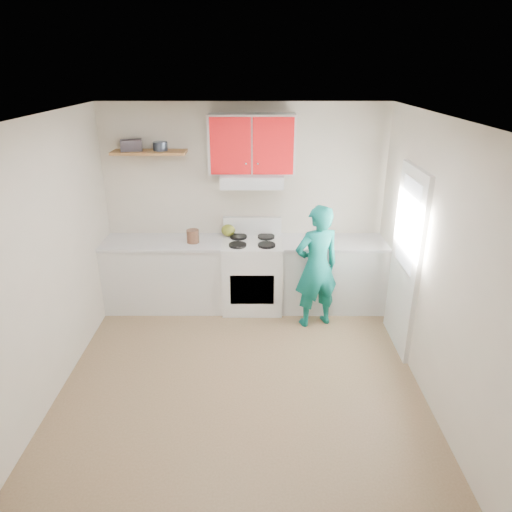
{
  "coord_description": "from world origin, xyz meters",
  "views": [
    {
      "loc": [
        0.16,
        -3.93,
        3.0
      ],
      "look_at": [
        0.15,
        0.55,
        1.15
      ],
      "focal_mm": 32.5,
      "sensor_mm": 36.0,
      "label": 1
    }
  ],
  "objects_px": {
    "kettle": "(228,230)",
    "crock": "(193,237)",
    "person": "(317,267)",
    "tin": "(160,146)",
    "stove": "(252,275)"
  },
  "relations": [
    {
      "from": "kettle",
      "to": "crock",
      "type": "relative_size",
      "value": 0.97
    },
    {
      "from": "kettle",
      "to": "crock",
      "type": "height_order",
      "value": "crock"
    },
    {
      "from": "crock",
      "to": "kettle",
      "type": "bearing_deg",
      "value": 29.9
    },
    {
      "from": "crock",
      "to": "person",
      "type": "distance_m",
      "value": 1.59
    },
    {
      "from": "person",
      "to": "tin",
      "type": "bearing_deg",
      "value": -36.85
    },
    {
      "from": "person",
      "to": "crock",
      "type": "bearing_deg",
      "value": -34.1
    },
    {
      "from": "stove",
      "to": "crock",
      "type": "relative_size",
      "value": 4.89
    },
    {
      "from": "tin",
      "to": "crock",
      "type": "xyz_separation_m",
      "value": [
        0.36,
        -0.2,
        -1.1
      ]
    },
    {
      "from": "stove",
      "to": "person",
      "type": "xyz_separation_m",
      "value": [
        0.77,
        -0.44,
        0.31
      ]
    },
    {
      "from": "tin",
      "to": "stove",
      "type": "bearing_deg",
      "value": -8.95
    },
    {
      "from": "tin",
      "to": "crock",
      "type": "bearing_deg",
      "value": -28.73
    },
    {
      "from": "tin",
      "to": "kettle",
      "type": "bearing_deg",
      "value": 3.55
    },
    {
      "from": "stove",
      "to": "kettle",
      "type": "distance_m",
      "value": 0.66
    },
    {
      "from": "kettle",
      "to": "stove",
      "type": "bearing_deg",
      "value": -25.38
    },
    {
      "from": "kettle",
      "to": "person",
      "type": "xyz_separation_m",
      "value": [
        1.09,
        -0.67,
        -0.23
      ]
    }
  ]
}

